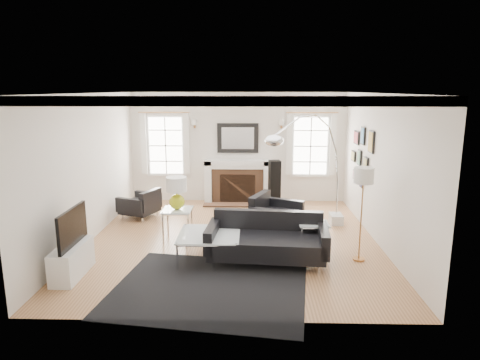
{
  "coord_description": "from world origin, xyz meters",
  "views": [
    {
      "loc": [
        0.34,
        -7.89,
        2.88
      ],
      "look_at": [
        0.13,
        0.3,
        1.13
      ],
      "focal_mm": 32.0,
      "sensor_mm": 36.0,
      "label": 1
    }
  ],
  "objects_px": {
    "fireplace": "(238,182)",
    "coffee_table": "(209,235)",
    "gourd_lamp": "(177,191)",
    "arc_floor_lamp": "(308,168)",
    "armchair_right": "(274,216)",
    "armchair_left": "(141,205)",
    "sofa": "(267,240)"
  },
  "relations": [
    {
      "from": "gourd_lamp",
      "to": "arc_floor_lamp",
      "type": "distance_m",
      "value": 2.62
    },
    {
      "from": "sofa",
      "to": "armchair_right",
      "type": "bearing_deg",
      "value": 82.48
    },
    {
      "from": "armchair_left",
      "to": "armchair_right",
      "type": "xyz_separation_m",
      "value": [
        2.96,
        -1.01,
        0.06
      ]
    },
    {
      "from": "sofa",
      "to": "gourd_lamp",
      "type": "bearing_deg",
      "value": 149.89
    },
    {
      "from": "fireplace",
      "to": "armchair_right",
      "type": "height_order",
      "value": "fireplace"
    },
    {
      "from": "sofa",
      "to": "armchair_right",
      "type": "xyz_separation_m",
      "value": [
        0.19,
        1.42,
        0.01
      ]
    },
    {
      "from": "armchair_right",
      "to": "gourd_lamp",
      "type": "bearing_deg",
      "value": -166.89
    },
    {
      "from": "armchair_right",
      "to": "coffee_table",
      "type": "xyz_separation_m",
      "value": [
        -1.17,
        -1.39,
        0.06
      ]
    },
    {
      "from": "armchair_left",
      "to": "coffee_table",
      "type": "xyz_separation_m",
      "value": [
        1.79,
        -2.4,
        0.12
      ]
    },
    {
      "from": "fireplace",
      "to": "armchair_right",
      "type": "relative_size",
      "value": 1.39
    },
    {
      "from": "gourd_lamp",
      "to": "coffee_table",
      "type": "bearing_deg",
      "value": -53.36
    },
    {
      "from": "gourd_lamp",
      "to": "fireplace",
      "type": "bearing_deg",
      "value": 69.14
    },
    {
      "from": "armchair_left",
      "to": "arc_floor_lamp",
      "type": "bearing_deg",
      "value": -14.72
    },
    {
      "from": "fireplace",
      "to": "gourd_lamp",
      "type": "bearing_deg",
      "value": -110.86
    },
    {
      "from": "armchair_right",
      "to": "arc_floor_lamp",
      "type": "relative_size",
      "value": 0.5
    },
    {
      "from": "fireplace",
      "to": "armchair_right",
      "type": "distance_m",
      "value": 2.52
    },
    {
      "from": "gourd_lamp",
      "to": "arc_floor_lamp",
      "type": "xyz_separation_m",
      "value": [
        2.55,
        0.5,
        0.36
      ]
    },
    {
      "from": "armchair_right",
      "to": "arc_floor_lamp",
      "type": "xyz_separation_m",
      "value": [
        0.67,
        0.06,
        0.97
      ]
    },
    {
      "from": "armchair_left",
      "to": "arc_floor_lamp",
      "type": "xyz_separation_m",
      "value": [
        3.63,
        -0.95,
        1.04
      ]
    },
    {
      "from": "fireplace",
      "to": "arc_floor_lamp",
      "type": "bearing_deg",
      "value": -57.5
    },
    {
      "from": "sofa",
      "to": "coffee_table",
      "type": "distance_m",
      "value": 0.99
    },
    {
      "from": "coffee_table",
      "to": "armchair_right",
      "type": "bearing_deg",
      "value": 49.89
    },
    {
      "from": "fireplace",
      "to": "coffee_table",
      "type": "height_order",
      "value": "fireplace"
    },
    {
      "from": "coffee_table",
      "to": "arc_floor_lamp",
      "type": "height_order",
      "value": "arc_floor_lamp"
    },
    {
      "from": "fireplace",
      "to": "coffee_table",
      "type": "xyz_separation_m",
      "value": [
        -0.36,
        -3.77,
        -0.12
      ]
    },
    {
      "from": "coffee_table",
      "to": "gourd_lamp",
      "type": "xyz_separation_m",
      "value": [
        -0.71,
        0.95,
        0.55
      ]
    },
    {
      "from": "coffee_table",
      "to": "arc_floor_lamp",
      "type": "bearing_deg",
      "value": 38.23
    },
    {
      "from": "fireplace",
      "to": "gourd_lamp",
      "type": "height_order",
      "value": "gourd_lamp"
    },
    {
      "from": "armchair_left",
      "to": "gourd_lamp",
      "type": "distance_m",
      "value": 1.93
    },
    {
      "from": "sofa",
      "to": "armchair_right",
      "type": "relative_size",
      "value": 1.69
    },
    {
      "from": "coffee_table",
      "to": "arc_floor_lamp",
      "type": "relative_size",
      "value": 0.42
    },
    {
      "from": "coffee_table",
      "to": "gourd_lamp",
      "type": "distance_m",
      "value": 1.31
    }
  ]
}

